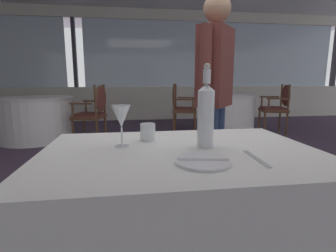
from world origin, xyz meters
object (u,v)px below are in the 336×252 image
(dining_chair_1_0, at_px, (94,109))
(diner_person_0, at_px, (215,89))
(dining_chair_0_1, at_px, (278,105))
(side_plate, at_px, (203,161))
(water_tumbler, at_px, (148,132))
(wine_glass, at_px, (121,117))
(dining_chair_0_0, at_px, (180,104))
(water_bottle, at_px, (206,113))

(dining_chair_1_0, xyz_separation_m, diner_person_0, (1.28, -2.38, 0.41))
(dining_chair_0_1, relative_size, diner_person_0, 0.57)
(side_plate, bearing_deg, diner_person_0, 69.95)
(diner_person_0, bearing_deg, dining_chair_1_0, -24.51)
(dining_chair_0_1, height_order, dining_chair_1_0, dining_chair_1_0)
(water_tumbler, xyz_separation_m, dining_chair_1_0, (-0.68, 3.17, -0.23))
(dining_chair_1_0, bearing_deg, wine_glass, 114.40)
(dining_chair_0_0, bearing_deg, wine_glass, -90.65)
(water_bottle, height_order, wine_glass, water_bottle)
(dining_chair_0_0, relative_size, diner_person_0, 0.57)
(water_tumbler, bearing_deg, dining_chair_0_0, 76.62)
(side_plate, distance_m, wine_glass, 0.42)
(water_bottle, xyz_separation_m, diner_person_0, (0.35, 0.95, 0.07))
(water_bottle, xyz_separation_m, dining_chair_0_0, (0.66, 3.95, -0.34))
(water_tumbler, relative_size, diner_person_0, 0.05)
(water_tumbler, xyz_separation_m, dining_chair_0_1, (2.73, 3.34, -0.22))
(water_bottle, xyz_separation_m, wine_glass, (-0.37, 0.05, -0.02))
(wine_glass, xyz_separation_m, diner_person_0, (0.72, 0.90, 0.08))
(water_tumbler, distance_m, dining_chair_1_0, 3.25)
(dining_chair_0_1, bearing_deg, side_plate, 69.53)
(wine_glass, relative_size, dining_chair_0_0, 0.19)
(water_tumbler, bearing_deg, wine_glass, -138.55)
(side_plate, height_order, wine_glass, wine_glass)
(dining_chair_0_0, bearing_deg, side_plate, -85.90)
(side_plate, distance_m, dining_chair_0_0, 4.24)
(dining_chair_0_0, relative_size, dining_chair_1_0, 1.00)
(side_plate, relative_size, water_bottle, 0.57)
(water_bottle, distance_m, wine_glass, 0.37)
(water_bottle, relative_size, dining_chair_1_0, 0.38)
(dining_chair_1_0, bearing_deg, dining_chair_0_0, -143.82)
(dining_chair_0_1, bearing_deg, wine_glass, 64.46)
(dining_chair_0_0, height_order, dining_chair_0_1, dining_chair_0_0)
(diner_person_0, bearing_deg, dining_chair_0_0, -58.62)
(water_tumbler, distance_m, dining_chair_0_1, 4.32)
(wine_glass, relative_size, dining_chair_0_1, 0.19)
(wine_glass, height_order, dining_chair_1_0, dining_chair_1_0)
(wine_glass, distance_m, dining_chair_0_0, 4.05)
(water_bottle, relative_size, dining_chair_0_0, 0.38)
(diner_person_0, bearing_deg, water_tumbler, 90.12)
(side_plate, bearing_deg, wine_glass, 137.05)
(dining_chair_0_1, xyz_separation_m, diner_person_0, (-2.13, -2.55, 0.40))
(water_bottle, xyz_separation_m, dining_chair_1_0, (-0.93, 3.33, -0.34))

